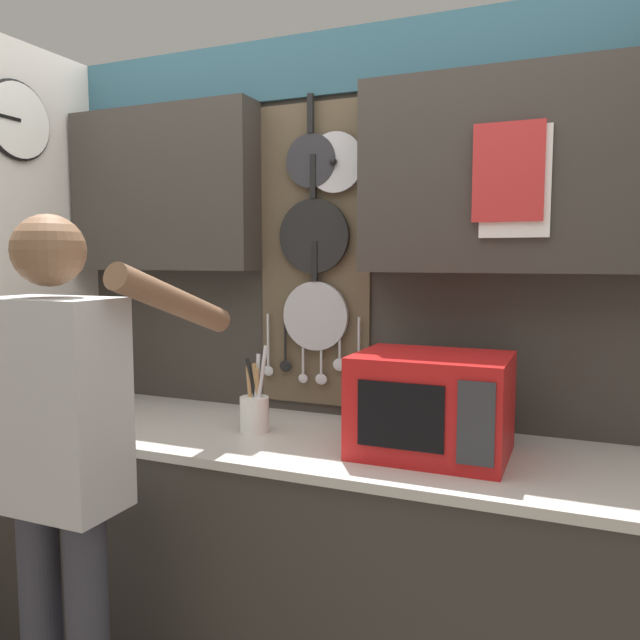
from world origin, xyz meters
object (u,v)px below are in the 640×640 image
object	(u,v)px
knife_block	(91,386)
utensil_crock	(255,410)
microwave	(432,404)
person	(60,448)

from	to	relation	value
knife_block	utensil_crock	size ratio (longest dim) A/B	0.95
microwave	utensil_crock	size ratio (longest dim) A/B	1.52
microwave	person	bearing A→B (deg)	-149.31
person	microwave	bearing A→B (deg)	30.69
knife_block	person	distance (m)	0.70
knife_block	person	xyz separation A→B (m)	(0.41, -0.57, -0.04)
microwave	utensil_crock	bearing A→B (deg)	179.79
utensil_crock	person	size ratio (longest dim) A/B	0.19
utensil_crock	person	world-z (taller)	person
person	knife_block	bearing A→B (deg)	125.78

